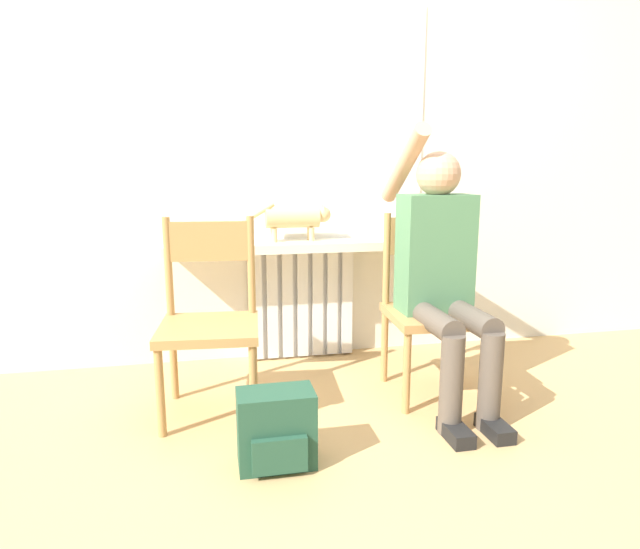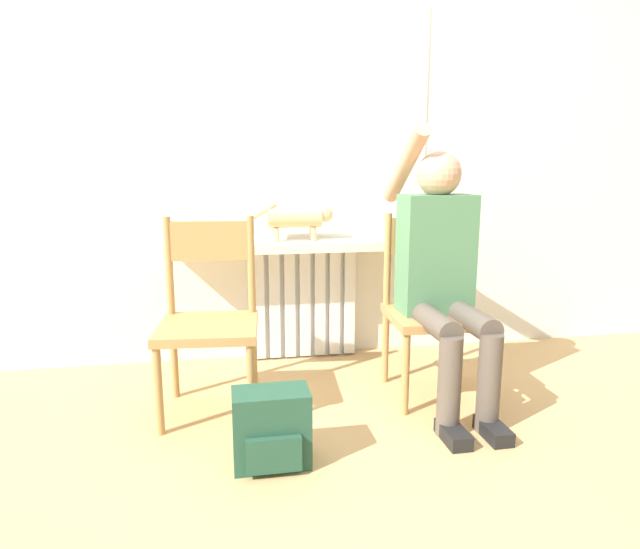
{
  "view_description": "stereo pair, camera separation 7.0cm",
  "coord_description": "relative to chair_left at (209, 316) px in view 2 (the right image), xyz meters",
  "views": [
    {
      "loc": [
        -0.53,
        -1.9,
        1.11
      ],
      "look_at": [
        0.0,
        0.62,
        0.61
      ],
      "focal_mm": 30.0,
      "sensor_mm": 36.0,
      "label": 1
    },
    {
      "loc": [
        -0.46,
        -1.91,
        1.11
      ],
      "look_at": [
        0.0,
        0.62,
        0.61
      ],
      "focal_mm": 30.0,
      "sensor_mm": 36.0,
      "label": 2
    }
  ],
  "objects": [
    {
      "name": "ground_plane",
      "position": [
        0.54,
        -0.51,
        -0.45
      ],
      "size": [
        12.0,
        12.0,
        0.0
      ],
      "primitive_type": "plane",
      "color": "tan"
    },
    {
      "name": "wall_with_window",
      "position": [
        0.54,
        0.72,
        0.9
      ],
      "size": [
        7.0,
        0.06,
        2.7
      ],
      "color": "white",
      "rests_on": "ground_plane"
    },
    {
      "name": "radiator",
      "position": [
        0.54,
        0.64,
        -0.12
      ],
      "size": [
        0.63,
        0.08,
        0.66
      ],
      "color": "white",
      "rests_on": "ground_plane"
    },
    {
      "name": "windowsill",
      "position": [
        0.54,
        0.55,
        0.24
      ],
      "size": [
        1.54,
        0.27,
        0.05
      ],
      "color": "silver",
      "rests_on": "radiator"
    },
    {
      "name": "window_glass",
      "position": [
        0.54,
        0.68,
        0.92
      ],
      "size": [
        1.48,
        0.01,
        1.32
      ],
      "color": "white",
      "rests_on": "windowsill"
    },
    {
      "name": "chair_left",
      "position": [
        0.0,
        0.0,
        0.0
      ],
      "size": [
        0.47,
        0.47,
        0.9
      ],
      "rotation": [
        0.0,
        0.0,
        -0.08
      ],
      "color": "#B2844C",
      "rests_on": "ground_plane"
    },
    {
      "name": "chair_right",
      "position": [
        1.08,
        0.0,
        0.0
      ],
      "size": [
        0.46,
        0.46,
        0.9
      ],
      "rotation": [
        0.0,
        0.0,
        -0.06
      ],
      "color": "#B2844C",
      "rests_on": "ground_plane"
    },
    {
      "name": "person",
      "position": [
        1.08,
        -0.11,
        0.22
      ],
      "size": [
        0.36,
        0.97,
        1.32
      ],
      "color": "brown",
      "rests_on": "ground_plane"
    },
    {
      "name": "cat",
      "position": [
        0.5,
        0.56,
        0.39
      ],
      "size": [
        0.51,
        0.11,
        0.22
      ],
      "color": "#DBB77A",
      "rests_on": "windowsill"
    },
    {
      "name": "backpack",
      "position": [
        0.23,
        -0.54,
        -0.31
      ],
      "size": [
        0.29,
        0.2,
        0.3
      ],
      "color": "#234C38",
      "rests_on": "ground_plane"
    }
  ]
}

